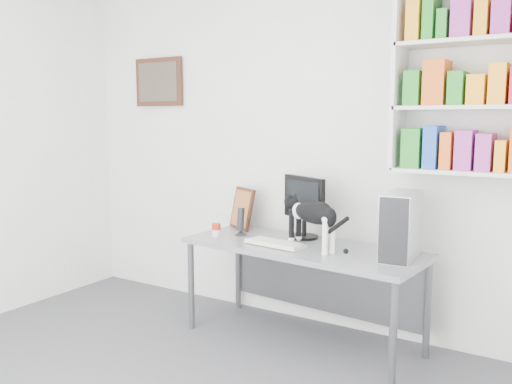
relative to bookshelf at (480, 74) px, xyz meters
The scene contains 11 objects.
room 2.37m from the bookshelf, 127.12° to the right, with size 4.01×4.01×2.70m.
bookshelf is the anchor object (origin of this frame).
wall_art 2.70m from the bookshelf, behind, with size 0.52×0.04×0.42m, color #482417.
desk 1.85m from the bookshelf, 164.92° to the right, with size 1.69×0.66×0.71m, color gray.
monitor 1.47m from the bookshelf, behind, with size 0.44×0.21×0.47m, color black.
keyboard 1.70m from the bookshelf, 162.02° to the right, with size 0.43×0.16×0.03m, color silver.
pc_tower 1.04m from the bookshelf, 146.12° to the right, with size 0.19×0.42×0.42m, color silver.
speaker 1.92m from the bookshelf, behind, with size 0.09×0.09×0.22m, color black.
leaning_print 1.98m from the bookshelf, behind, with size 0.27×0.11×0.34m, color #482417.
soup_can 2.08m from the bookshelf, 168.27° to the right, with size 0.07×0.07×0.10m, color red.
cat 1.40m from the bookshelf, 158.65° to the right, with size 0.56×0.15×0.34m, color black, non-canonical shape.
Camera 1 is at (2.01, -1.73, 1.59)m, focal length 38.00 mm.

